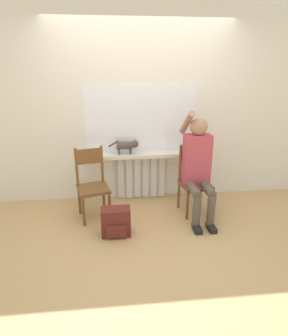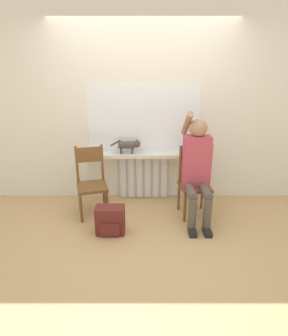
{
  "view_description": "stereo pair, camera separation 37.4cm",
  "coord_description": "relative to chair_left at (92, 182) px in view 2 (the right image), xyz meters",
  "views": [
    {
      "loc": [
        -0.37,
        -2.77,
        1.87
      ],
      "look_at": [
        0.0,
        0.74,
        0.62
      ],
      "focal_mm": 30.0,
      "sensor_mm": 36.0,
      "label": 1
    },
    {
      "loc": [
        0.01,
        -2.79,
        1.87
      ],
      "look_at": [
        0.0,
        0.74,
        0.62
      ],
      "focal_mm": 30.0,
      "sensor_mm": 36.0,
      "label": 2
    }
  ],
  "objects": [
    {
      "name": "radiator",
      "position": [
        0.69,
        0.52,
        -0.12
      ],
      "size": [
        0.74,
        0.08,
        0.68
      ],
      "color": "silver",
      "rests_on": "ground_plane"
    },
    {
      "name": "chair_right",
      "position": [
        1.35,
        0.0,
        0.0
      ],
      "size": [
        0.43,
        0.43,
        0.93
      ],
      "rotation": [
        0.0,
        0.0,
        0.12
      ],
      "color": "brown",
      "rests_on": "ground_plane"
    },
    {
      "name": "chair_left",
      "position": [
        0.0,
        0.0,
        0.0
      ],
      "size": [
        0.47,
        0.47,
        0.93
      ],
      "rotation": [
        0.0,
        0.0,
        0.26
      ],
      "color": "brown",
      "rests_on": "ground_plane"
    },
    {
      "name": "person",
      "position": [
        1.36,
        -0.1,
        0.26
      ],
      "size": [
        0.36,
        0.98,
        1.4
      ],
      "color": "brown",
      "rests_on": "ground_plane"
    },
    {
      "name": "cat",
      "position": [
        0.49,
        0.43,
        0.39
      ],
      "size": [
        0.43,
        0.11,
        0.21
      ],
      "color": "#4C4238",
      "rests_on": "windowsill"
    },
    {
      "name": "window_glass",
      "position": [
        0.69,
        0.56,
        0.74
      ],
      "size": [
        1.59,
        0.01,
        0.94
      ],
      "color": "white",
      "rests_on": "windowsill"
    },
    {
      "name": "wall_with_window",
      "position": [
        0.69,
        0.59,
        0.89
      ],
      "size": [
        7.0,
        0.06,
        2.7
      ],
      "color": "white",
      "rests_on": "ground_plane"
    },
    {
      "name": "ground_plane",
      "position": [
        0.69,
        -0.64,
        -0.46
      ],
      "size": [
        12.0,
        12.0,
        0.0
      ],
      "primitive_type": "plane",
      "color": "tan"
    },
    {
      "name": "backpack",
      "position": [
        0.29,
        -0.49,
        -0.29
      ],
      "size": [
        0.34,
        0.22,
        0.34
      ],
      "color": "maroon",
      "rests_on": "ground_plane"
    },
    {
      "name": "windowsill",
      "position": [
        0.69,
        0.44,
        0.24
      ],
      "size": [
        1.66,
        0.25,
        0.05
      ],
      "color": "silver",
      "rests_on": "radiator"
    }
  ]
}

